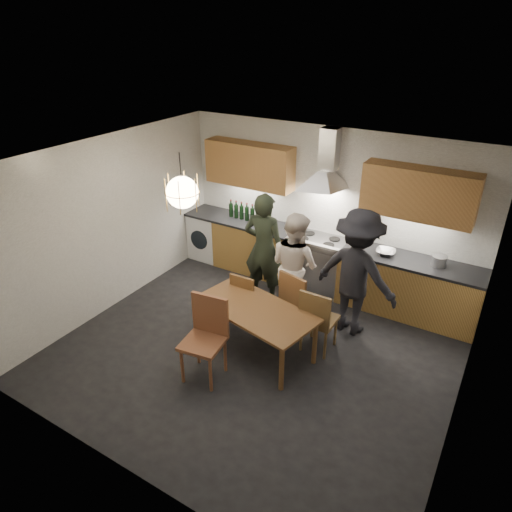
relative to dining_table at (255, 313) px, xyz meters
The scene contains 17 objects.
ground 0.60m from the dining_table, ahead, with size 5.00×5.00×0.00m, color black.
room_shell 1.11m from the dining_table, ahead, with size 5.02×4.52×2.61m.
counter_run 1.96m from the dining_table, 89.06° to the left, with size 5.00×0.62×0.90m.
range_stove 1.95m from the dining_table, 89.76° to the left, with size 0.90×0.60×0.92m.
wall_fixtures 2.43m from the dining_table, 89.77° to the left, with size 4.30×0.54×1.10m.
pendant_lamp 1.80m from the dining_table, behind, with size 0.43×0.43×0.70m.
dining_table is the anchor object (origin of this frame).
chair_back_left 0.63m from the dining_table, 134.15° to the left, with size 0.39×0.39×0.85m.
chair_back_mid 0.69m from the dining_table, 65.02° to the left, with size 0.53×0.53×0.99m.
chair_back_right 0.81m from the dining_table, 29.95° to the left, with size 0.43×0.43×0.95m.
chair_front 0.73m from the dining_table, 114.04° to the right, with size 0.54×0.54×1.07m.
person_left 1.35m from the dining_table, 115.36° to the left, with size 0.65×0.43×1.78m, color black.
person_mid 1.09m from the dining_table, 89.03° to the left, with size 0.79×0.62×1.63m, color silver.
person_right 1.50m from the dining_table, 50.77° to the left, with size 1.19×0.68×1.84m, color black.
mixing_bowl 2.25m from the dining_table, 60.75° to the left, with size 0.29×0.29×0.07m, color silver.
stock_pot 2.72m from the dining_table, 47.22° to the left, with size 0.20×0.20×0.14m, color #AEAEB2.
wine_bottles 2.42m from the dining_table, 123.46° to the left, with size 0.84×0.07×0.31m.
Camera 1 is at (2.53, -4.21, 3.98)m, focal length 32.00 mm.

